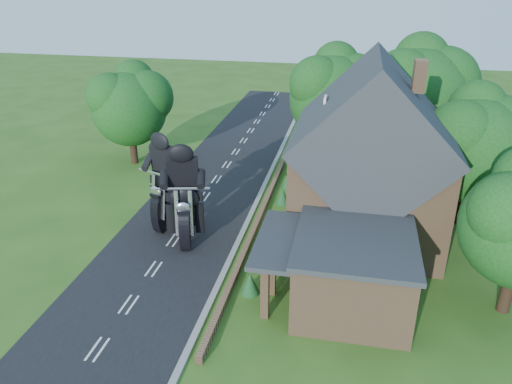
% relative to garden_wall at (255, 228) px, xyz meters
% --- Properties ---
extents(ground, '(120.00, 120.00, 0.00)m').
position_rel_garden_wall_xyz_m(ground, '(-4.30, -5.00, -0.20)').
color(ground, '#2C5518').
rests_on(ground, ground).
extents(road, '(7.00, 80.00, 0.02)m').
position_rel_garden_wall_xyz_m(road, '(-4.30, -5.00, -0.19)').
color(road, black).
rests_on(road, ground).
extents(kerb, '(0.30, 80.00, 0.12)m').
position_rel_garden_wall_xyz_m(kerb, '(-0.65, -5.00, -0.14)').
color(kerb, gray).
rests_on(kerb, ground).
extents(garden_wall, '(0.30, 22.00, 0.40)m').
position_rel_garden_wall_xyz_m(garden_wall, '(0.00, 0.00, 0.00)').
color(garden_wall, '#856243').
rests_on(garden_wall, ground).
extents(house, '(9.54, 8.64, 10.24)m').
position_rel_garden_wall_xyz_m(house, '(6.19, 1.00, 4.14)').
color(house, '#856243').
rests_on(house, ground).
extents(annex, '(7.05, 5.94, 3.44)m').
position_rel_garden_wall_xyz_m(annex, '(5.57, -5.80, 1.57)').
color(annex, '#856243').
rests_on(annex, ground).
extents(tree_house_right, '(6.51, 6.00, 8.40)m').
position_rel_garden_wall_xyz_m(tree_house_right, '(12.35, 3.62, 4.99)').
color(tree_house_right, black).
rests_on(tree_house_right, ground).
extents(tree_behind_house, '(7.81, 7.20, 10.08)m').
position_rel_garden_wall_xyz_m(tree_behind_house, '(9.88, 11.14, 6.03)').
color(tree_behind_house, black).
rests_on(tree_behind_house, ground).
extents(tree_behind_left, '(6.94, 6.40, 9.16)m').
position_rel_garden_wall_xyz_m(tree_behind_left, '(3.86, 12.13, 5.53)').
color(tree_behind_left, black).
rests_on(tree_behind_left, ground).
extents(tree_far_road, '(6.08, 5.60, 7.84)m').
position_rel_garden_wall_xyz_m(tree_far_road, '(-11.16, 9.11, 4.64)').
color(tree_far_road, black).
rests_on(tree_far_road, ground).
extents(shrub_a, '(0.90, 0.90, 1.10)m').
position_rel_garden_wall_xyz_m(shrub_a, '(1.00, -6.00, 0.35)').
color(shrub_a, '#133D1C').
rests_on(shrub_a, ground).
extents(shrub_b, '(0.90, 0.90, 1.10)m').
position_rel_garden_wall_xyz_m(shrub_b, '(1.00, -3.50, 0.35)').
color(shrub_b, '#133D1C').
rests_on(shrub_b, ground).
extents(shrub_c, '(0.90, 0.90, 1.10)m').
position_rel_garden_wall_xyz_m(shrub_c, '(1.00, -1.00, 0.35)').
color(shrub_c, '#133D1C').
rests_on(shrub_c, ground).
extents(shrub_d, '(0.90, 0.90, 1.10)m').
position_rel_garden_wall_xyz_m(shrub_d, '(1.00, 4.00, 0.35)').
color(shrub_d, '#133D1C').
rests_on(shrub_d, ground).
extents(shrub_e, '(0.90, 0.90, 1.10)m').
position_rel_garden_wall_xyz_m(shrub_e, '(1.00, 6.50, 0.35)').
color(shrub_e, '#133D1C').
rests_on(shrub_e, ground).
extents(shrub_f, '(0.90, 0.90, 1.10)m').
position_rel_garden_wall_xyz_m(shrub_f, '(1.00, 9.00, 0.35)').
color(shrub_f, '#133D1C').
rests_on(shrub_f, ground).
extents(motorcycle_lead, '(0.91, 1.97, 1.78)m').
position_rel_garden_wall_xyz_m(motorcycle_lead, '(-3.44, -2.15, 0.69)').
color(motorcycle_lead, black).
rests_on(motorcycle_lead, ground).
extents(motorcycle_follow, '(1.08, 1.96, 1.78)m').
position_rel_garden_wall_xyz_m(motorcycle_follow, '(-5.14, -0.51, 0.69)').
color(motorcycle_follow, black).
rests_on(motorcycle_follow, ground).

